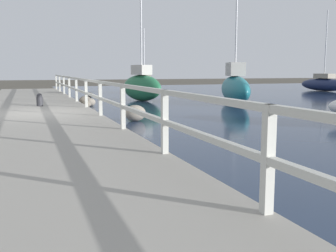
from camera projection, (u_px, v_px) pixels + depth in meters
name	position (u px, v px, depth m)	size (l,w,h in m)	color
ground_plane	(37.00, 123.00, 12.82)	(120.00, 120.00, 0.00)	#4C473D
dock_walkway	(37.00, 118.00, 12.80)	(3.87, 36.00, 0.33)	#9E998E
railing	(92.00, 90.00, 13.30)	(0.10, 32.50, 1.06)	beige
boulder_far_strip	(135.00, 113.00, 13.24)	(0.73, 0.66, 0.55)	gray
boulder_downstream	(89.00, 95.00, 24.37)	(0.47, 0.43, 0.36)	#666056
boulder_water_edge	(90.00, 102.00, 18.82)	(0.51, 0.46, 0.38)	gray
boulder_mid_strip	(85.00, 100.00, 19.51)	(0.59, 0.53, 0.44)	slate
boulder_near_dock	(87.00, 104.00, 18.06)	(0.41, 0.37, 0.31)	slate
boulder_upstream	(90.00, 102.00, 19.47)	(0.41, 0.37, 0.30)	gray
mooring_bollard	(40.00, 100.00, 15.20)	(0.24, 0.24, 0.49)	#333338
sailboat_gray	(144.00, 85.00, 28.95)	(1.75, 3.66, 4.70)	gray
sailboat_navy	(324.00, 84.00, 32.38)	(1.47, 5.10, 6.52)	#192347
sailboat_teal	(235.00, 88.00, 20.18)	(2.61, 5.26, 7.07)	#1E707A
sailboat_green	(142.00, 86.00, 21.95)	(2.10, 3.37, 6.91)	#236B42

